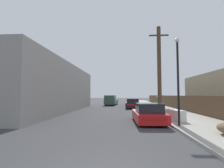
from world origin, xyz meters
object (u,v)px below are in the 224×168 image
at_px(pickup_truck, 111,100).
at_px(discarded_fridge, 175,115).
at_px(car_parked_mid, 133,104).
at_px(utility_pole, 159,69).
at_px(pedestrian, 157,102).
at_px(street_lamp, 178,75).
at_px(parked_sports_car_red, 148,114).

bearing_deg(pickup_truck, discarded_fridge, 110.69).
xyz_separation_m(car_parked_mid, pickup_truck, (-3.61, 7.58, 0.25)).
distance_m(discarded_fridge, utility_pole, 5.52).
bearing_deg(utility_pole, pickup_truck, 109.42).
xyz_separation_m(pickup_truck, pedestrian, (6.61, -9.38, 0.05)).
distance_m(utility_pole, street_lamp, 6.44).
xyz_separation_m(pickup_truck, utility_pole, (5.60, -15.90, 3.38)).
bearing_deg(parked_sports_car_red, street_lamp, -54.35).
height_order(pickup_truck, street_lamp, street_lamp).
bearing_deg(discarded_fridge, car_parked_mid, 87.70).
distance_m(utility_pole, pedestrian, 7.39).
bearing_deg(utility_pole, car_parked_mid, 103.48).
bearing_deg(parked_sports_car_red, discarded_fridge, 11.23).
height_order(parked_sports_car_red, street_lamp, street_lamp).
bearing_deg(discarded_fridge, pedestrian, 73.20).
bearing_deg(street_lamp, car_parked_mid, 96.80).
bearing_deg(pickup_truck, pedestrian, 129.64).
height_order(car_parked_mid, pickup_truck, pickup_truck).
height_order(parked_sports_car_red, utility_pole, utility_pole).
xyz_separation_m(street_lamp, pedestrian, (1.26, 12.82, -2.06)).
bearing_deg(street_lamp, utility_pole, 87.72).
relative_size(pickup_truck, utility_pole, 0.70).
xyz_separation_m(parked_sports_car_red, pedestrian, (2.69, 10.95, 0.36)).
bearing_deg(discarded_fridge, pickup_truck, 93.89).
bearing_deg(discarded_fridge, street_lamp, -113.07).
relative_size(parked_sports_car_red, car_parked_mid, 0.97).
bearing_deg(pickup_truck, car_parked_mid, 119.93).
relative_size(discarded_fridge, car_parked_mid, 0.42).
distance_m(parked_sports_car_red, car_parked_mid, 12.75).
bearing_deg(parked_sports_car_red, pedestrian, 74.45).
bearing_deg(street_lamp, discarded_fridge, 79.27).
relative_size(parked_sports_car_red, pedestrian, 2.73).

